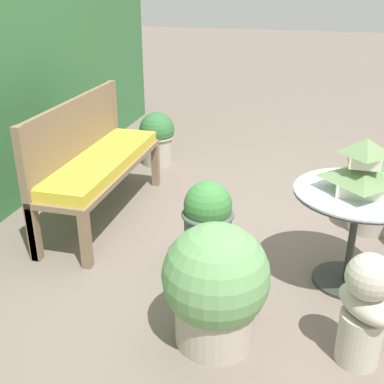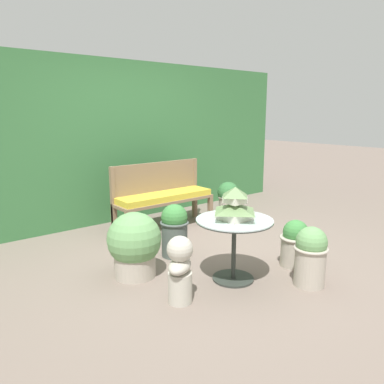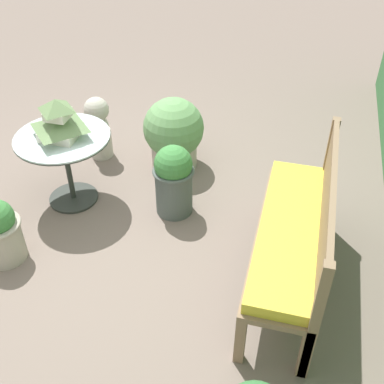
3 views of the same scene
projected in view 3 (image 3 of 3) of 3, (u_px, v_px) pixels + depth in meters
ground at (131, 230)px, 3.78m from camera, size 30.00×30.00×0.00m
garden_bench at (290, 235)px, 3.12m from camera, size 1.46×0.43×0.51m
bench_backrest at (326, 212)px, 2.93m from camera, size 1.46×0.06×0.92m
patio_table at (65, 150)px, 3.78m from camera, size 0.74×0.74×0.62m
pagoda_birdhouse at (59, 121)px, 3.62m from camera, size 0.37×0.37×0.32m
garden_bust at (99, 126)px, 4.41m from camera, size 0.36×0.33×0.60m
potted_plant_patio_mid at (174, 179)px, 3.77m from camera, size 0.33×0.33×0.61m
potted_plant_hedge_corner at (174, 134)px, 4.28m from camera, size 0.54×0.54×0.66m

